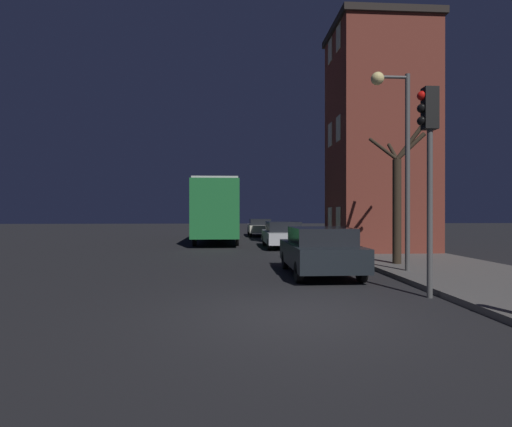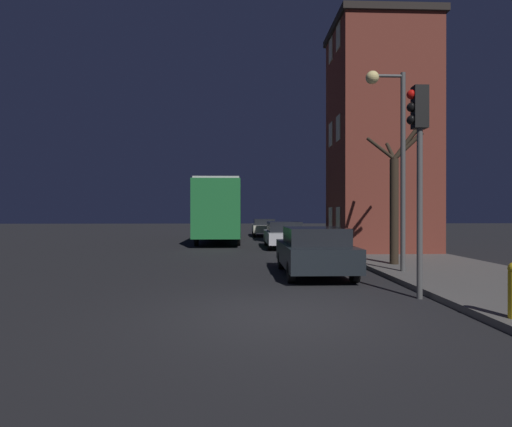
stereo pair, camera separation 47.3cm
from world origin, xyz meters
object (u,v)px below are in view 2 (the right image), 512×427
Objects in this scene: streetlamp at (393,139)px; bare_tree at (396,192)px; car_mid_lane at (284,234)px; car_near_lane at (314,250)px; bus at (221,207)px; traffic_light at (418,147)px; car_far_lane at (264,227)px.

streetlamp reaches higher than bare_tree.
car_mid_lane is at bearing 103.20° from streetlamp.
bare_tree is 3.78m from car_near_lane.
streetlamp is at bearing -68.21° from bus.
traffic_light is (-0.63, -3.06, -0.74)m from streetlamp.
bare_tree reaches higher than car_far_lane.
bus is 2.73× the size of car_near_lane.
bare_tree is 1.22× the size of car_near_lane.
car_mid_lane reaches higher than car_far_lane.
traffic_light is at bearing -73.68° from bus.
traffic_light is at bearing -63.35° from car_near_lane.
bus is (-5.69, 14.24, -1.77)m from streetlamp.
traffic_light is 4.96m from bare_tree.
car_near_lane is at bearing -88.91° from car_far_lane.
streetlamp is at bearing -4.85° from car_near_lane.
car_near_lane is (-3.00, -1.46, -1.78)m from bare_tree.
car_far_lane is at bearing 95.01° from traffic_light.
car_mid_lane is at bearing -87.55° from car_far_lane.
car_near_lane reaches higher than car_mid_lane.
traffic_light reaches higher than bus.
car_far_lane is (-2.63, 19.79, -3.25)m from streetlamp.
streetlamp is at bearing -114.15° from bare_tree.
car_far_lane is (3.06, 5.55, -1.48)m from bus.
traffic_light is at bearing -82.84° from car_mid_lane.
bus is 2.32× the size of car_far_lane.
bare_tree reaches higher than traffic_light.
streetlamp is 1.28× the size of traffic_light.
car_far_lane is at bearing 61.11° from bus.
bus is at bearing 106.32° from traffic_light.
streetlamp is 1.23× the size of car_far_lane.
streetlamp is 3.96m from car_near_lane.
bus reaches higher than car_near_lane.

